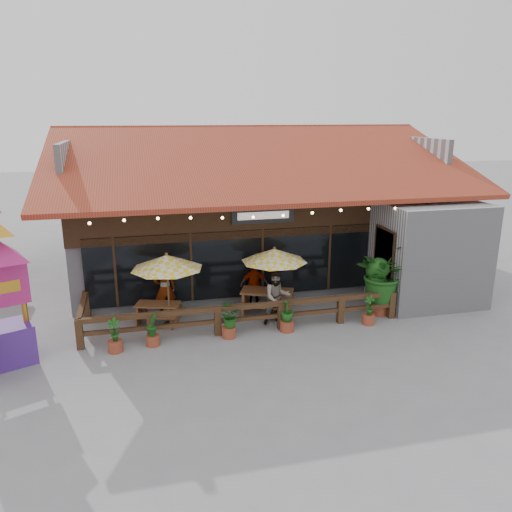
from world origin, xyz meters
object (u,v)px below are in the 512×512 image
object	(u,v)px
umbrella_right	(274,256)
picnic_table_left	(158,310)
umbrella_left	(167,262)
picnic_table_right	(267,298)
tropical_plant	(381,274)

from	to	relation	value
umbrella_right	picnic_table_left	bearing A→B (deg)	178.18
umbrella_left	picnic_table_right	distance (m)	3.63
umbrella_left	picnic_table_right	xyz separation A→B (m)	(3.28, 0.21, -1.54)
tropical_plant	picnic_table_right	bearing A→B (deg)	166.61
picnic_table_left	tropical_plant	world-z (taller)	tropical_plant
umbrella_left	tropical_plant	xyz separation A→B (m)	(6.95, -0.66, -0.70)
picnic_table_left	umbrella_right	bearing A→B (deg)	-1.82
tropical_plant	picnic_table_left	bearing A→B (deg)	172.63
picnic_table_left	picnic_table_right	bearing A→B (deg)	-1.08
umbrella_right	picnic_table_left	size ratio (longest dim) A/B	1.71
umbrella_left	tropical_plant	distance (m)	7.02
umbrella_right	picnic_table_right	size ratio (longest dim) A/B	1.32
umbrella_right	picnic_table_left	xyz separation A→B (m)	(-3.84, 0.12, -1.60)
picnic_table_left	tropical_plant	xyz separation A→B (m)	(7.30, -0.94, 0.96)
picnic_table_left	tropical_plant	bearing A→B (deg)	-7.37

